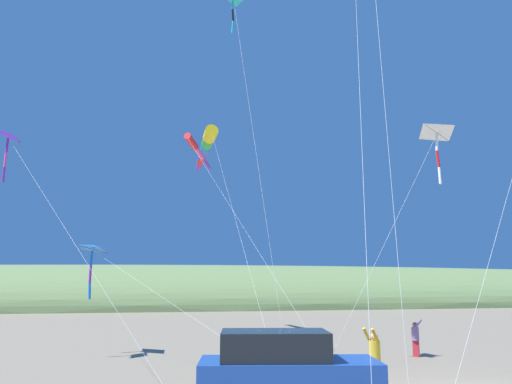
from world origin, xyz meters
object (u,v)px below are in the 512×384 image
kite_windsock_striped_overhead (206,146)px  kite_delta_long_streamer_right (93,249)px  person_adult_flyer (375,354)px  parked_car (285,369)px  kite_delta_red_high_left (9,137)px  kite_windsock_checkered_midright (196,148)px  person_child_green_jacket (416,336)px  kite_delta_yellow_midlevel (438,133)px

kite_windsock_striped_overhead → kite_delta_long_streamer_right: (7.37, -5.64, -6.87)m
person_adult_flyer → kite_delta_long_streamer_right: 13.06m
parked_car → person_adult_flyer: size_ratio=2.67×
parked_car → kite_windsock_striped_overhead: bearing=-179.9°
kite_delta_red_high_left → kite_delta_long_streamer_right: kite_delta_red_high_left is taller
person_adult_flyer → kite_windsock_striped_overhead: (-16.20, -3.31, 10.36)m
person_adult_flyer → kite_delta_red_high_left: kite_delta_red_high_left is taller
kite_delta_red_high_left → kite_windsock_checkered_midright: size_ratio=0.67×
person_child_green_jacket → kite_delta_long_streamer_right: bearing=-104.1°
parked_car → kite_delta_yellow_midlevel: 10.71m
kite_delta_long_streamer_right → person_child_green_jacket: bearing=75.9°
person_adult_flyer → kite_windsock_checkered_midright: 15.56m
kite_delta_red_high_left → kite_delta_long_streamer_right: size_ratio=0.87×
person_child_green_jacket → parked_car: bearing=-45.0°
kite_delta_red_high_left → kite_windsock_checkered_midright: kite_windsock_checkered_midright is taller
kite_delta_red_high_left → kite_delta_yellow_midlevel: bearing=71.7°
kite_delta_yellow_midlevel → kite_windsock_checkered_midright: bearing=-142.4°
kite_delta_yellow_midlevel → parked_car: bearing=-61.0°
kite_delta_yellow_midlevel → kite_windsock_checkered_midright: (-10.21, -7.85, 1.67)m
parked_car → kite_delta_red_high_left: bearing=-135.2°
kite_delta_long_streamer_right → kite_delta_red_high_left: bearing=-59.0°
parked_car → kite_windsock_checkered_midright: 16.68m
parked_car → kite_delta_red_high_left: size_ratio=0.50×
person_adult_flyer → kite_windsock_striped_overhead: 19.52m
kite_windsock_striped_overhead → kite_windsock_checkered_midright: kite_windsock_striped_overhead is taller
parked_car → person_child_green_jacket: size_ratio=3.00×
kite_windsock_striped_overhead → person_child_green_jacket: bearing=35.5°
kite_delta_long_streamer_right → kite_windsock_checkered_midright: bearing=123.4°
person_child_green_jacket → kite_windsock_striped_overhead: size_ratio=0.07×
parked_car → kite_delta_long_streamer_right: size_ratio=0.43×
kite_windsock_checkered_midright → parked_car: bearing=4.3°
person_adult_flyer → kite_delta_red_high_left: 16.04m
kite_windsock_striped_overhead → kite_delta_yellow_midlevel: (14.53, 6.83, -2.97)m
parked_car → person_child_green_jacket: parked_car is taller
kite_windsock_striped_overhead → kite_delta_yellow_midlevel: 16.32m
parked_car → kite_delta_red_high_left: 14.86m
person_child_green_jacket → kite_windsock_checkered_midright: size_ratio=0.11×
parked_car → kite_delta_long_streamer_right: 12.80m
kite_windsock_checkered_midright → kite_delta_long_streamer_right: bearing=-56.6°
person_adult_flyer → person_child_green_jacket: bearing=141.9°
person_child_green_jacket → kite_delta_long_streamer_right: (-3.33, -13.27, 3.60)m
person_adult_flyer → kite_delta_yellow_midlevel: size_ratio=0.20×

